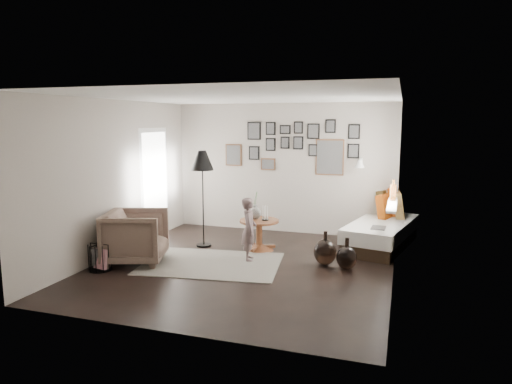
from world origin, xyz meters
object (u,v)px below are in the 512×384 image
(child, at_px, (249,229))
(pedestal_table, at_px, (259,236))
(armchair, at_px, (136,237))
(vase, at_px, (255,211))
(floor_lamp, at_px, (202,164))
(demijohn_small, at_px, (347,257))
(magazine_basket, at_px, (100,257))
(daybed, at_px, (382,229))
(demijohn_large, at_px, (325,252))

(child, bearing_deg, pedestal_table, -17.37)
(armchair, bearing_deg, child, -86.38)
(vase, bearing_deg, floor_lamp, -175.04)
(vase, relative_size, demijohn_small, 1.00)
(armchair, relative_size, child, 0.90)
(vase, distance_m, demijohn_small, 1.86)
(armchair, xyz_separation_m, magazine_basket, (-0.31, -0.51, -0.22))
(armchair, height_order, floor_lamp, floor_lamp)
(floor_lamp, bearing_deg, armchair, -116.65)
(daybed, bearing_deg, magazine_basket, -132.33)
(pedestal_table, height_order, armchair, armchair)
(floor_lamp, xyz_separation_m, demijohn_small, (2.63, -0.54, -1.31))
(magazine_basket, bearing_deg, pedestal_table, 42.41)
(child, bearing_deg, vase, -10.38)
(demijohn_large, bearing_deg, daybed, 61.40)
(armchair, xyz_separation_m, child, (1.68, 0.67, 0.10))
(vase, bearing_deg, pedestal_table, -14.04)
(daybed, xyz_separation_m, demijohn_small, (-0.44, -1.57, -0.12))
(vase, distance_m, magazine_basket, 2.67)
(vase, relative_size, floor_lamp, 0.28)
(daybed, relative_size, demijohn_small, 4.47)
(daybed, bearing_deg, vase, -142.90)
(vase, xyz_separation_m, magazine_basket, (-1.89, -1.82, -0.49))
(armchair, bearing_deg, floor_lamp, -44.78)
(vase, relative_size, armchair, 0.53)
(magazine_basket, height_order, child, child)
(armchair, relative_size, demijohn_large, 1.72)
(pedestal_table, bearing_deg, magazine_basket, -137.59)
(pedestal_table, height_order, child, child)
(pedestal_table, xyz_separation_m, vase, (-0.08, 0.02, 0.44))
(daybed, xyz_separation_m, child, (-2.01, -1.58, 0.21))
(vase, bearing_deg, demijohn_large, -20.88)
(armchair, bearing_deg, demijohn_large, -92.56)
(daybed, height_order, child, child)
(vase, relative_size, magazine_basket, 1.21)
(magazine_basket, height_order, demijohn_large, demijohn_large)
(daybed, xyz_separation_m, armchair, (-3.68, -2.25, 0.11))
(child, bearing_deg, armchair, 92.12)
(daybed, xyz_separation_m, demijohn_large, (-0.79, -1.45, -0.10))
(magazine_basket, relative_size, demijohn_small, 0.83)
(child, bearing_deg, floor_lamp, 42.64)
(magazine_basket, distance_m, demijohn_large, 3.47)
(demijohn_small, relative_size, child, 0.48)
(pedestal_table, bearing_deg, child, -87.75)
(daybed, height_order, armchair, daybed)
(floor_lamp, height_order, demijohn_large, floor_lamp)
(armchair, bearing_deg, vase, -68.34)
(armchair, distance_m, demijohn_small, 3.33)
(armchair, height_order, demijohn_small, armchair)
(demijohn_small, bearing_deg, child, -179.37)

